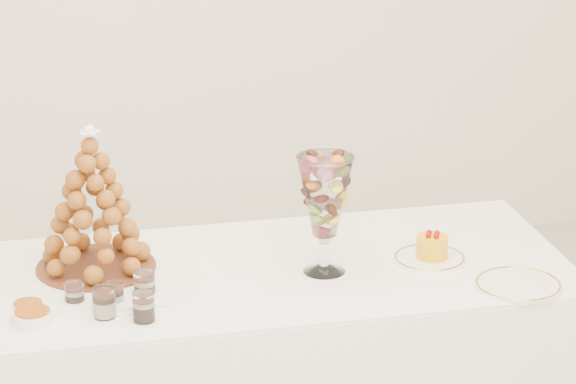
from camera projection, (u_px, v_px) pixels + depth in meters
name	position (u px, v px, depth m)	size (l,w,h in m)	color
lace_tray	(95.00, 279.00, 3.60)	(0.57, 0.43, 0.02)	white
macaron_vase	(325.00, 197.00, 3.61)	(0.15, 0.15, 0.33)	white
cake_plate	(430.00, 259.00, 3.75)	(0.20, 0.20, 0.01)	white
spare_plate	(518.00, 285.00, 3.58)	(0.23, 0.23, 0.01)	white
verrine_a	(75.00, 295.00, 3.45)	(0.05, 0.05, 0.07)	white
verrine_b	(114.00, 295.00, 3.45)	(0.05, 0.05, 0.06)	white
verrine_c	(144.00, 286.00, 3.50)	(0.06, 0.06, 0.08)	white
verrine_d	(104.00, 302.00, 3.40)	(0.06, 0.06, 0.08)	white
verrine_e	(144.00, 307.00, 3.38)	(0.06, 0.06, 0.07)	white
ramekin_back	(28.00, 308.00, 3.43)	(0.08, 0.08, 0.03)	white
ramekin_front	(33.00, 317.00, 3.37)	(0.10, 0.10, 0.03)	white
croquembouche	(93.00, 200.00, 3.58)	(0.32, 0.32, 0.40)	brown
mousse_cake	(432.00, 246.00, 3.74)	(0.09, 0.09, 0.08)	#EEA30B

